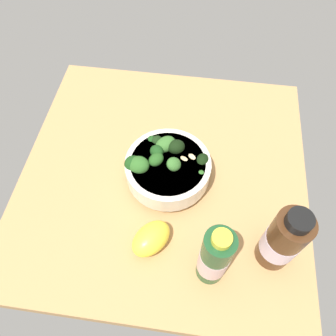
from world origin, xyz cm
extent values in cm
cube|color=tan|center=(0.00, 0.00, -1.96)|extent=(61.80, 61.80, 3.93)
cylinder|color=silver|center=(-1.15, 1.27, 0.76)|extent=(9.67, 9.67, 1.51)
cylinder|color=silver|center=(-1.15, 1.27, 3.79)|extent=(17.58, 17.58, 4.54)
cylinder|color=beige|center=(-1.15, 1.27, 5.66)|extent=(15.33, 15.33, 0.80)
cylinder|color=#589D47|center=(1.27, 1.23, 5.11)|extent=(1.56, 1.59, 1.50)
ellipsoid|color=#23511C|center=(1.27, 1.23, 6.62)|extent=(4.44, 4.45, 2.84)
cylinder|color=#3C7A32|center=(-0.32, -2.98, 4.40)|extent=(2.11, 2.15, 1.53)
ellipsoid|color=#386B2B|center=(-0.32, -2.98, 6.23)|extent=(6.06, 5.88, 3.73)
cylinder|color=#3C7A32|center=(5.88, 2.36, 3.96)|extent=(1.77, 1.80, 1.60)
ellipsoid|color=#194216|center=(5.88, 2.36, 5.77)|extent=(5.12, 5.22, 3.99)
cylinder|color=#3C7A32|center=(-2.39, 1.74, 5.06)|extent=(1.25, 1.34, 1.44)
ellipsoid|color=#386B2B|center=(-2.39, 1.74, 6.43)|extent=(4.62, 4.42, 3.74)
cylinder|color=#589D47|center=(-8.03, -0.59, 3.71)|extent=(1.65, 1.61, 1.90)
ellipsoid|color=black|center=(-8.03, -0.59, 5.37)|extent=(3.90, 4.38, 3.76)
cylinder|color=#4A8F3C|center=(1.48, -0.88, 4.94)|extent=(1.16, 1.15, 1.43)
ellipsoid|color=#194216|center=(1.48, -0.88, 6.49)|extent=(4.74, 4.56, 3.78)
cylinder|color=#3C7A32|center=(4.53, 2.83, 4.56)|extent=(1.90, 1.78, 1.65)
ellipsoid|color=#2D6023|center=(4.53, 2.83, 6.34)|extent=(5.03, 5.05, 4.60)
cylinder|color=#3C7A32|center=(-7.83, 2.43, 3.70)|extent=(1.24, 1.33, 1.67)
ellipsoid|color=#2D6023|center=(-7.83, 2.43, 5.19)|extent=(3.72, 3.68, 2.95)
cylinder|color=#3C7A32|center=(-2.35, -2.60, 4.58)|extent=(1.84, 1.97, 1.99)
ellipsoid|color=black|center=(-2.35, -2.60, 6.35)|extent=(5.10, 5.44, 4.40)
cylinder|color=#589D47|center=(1.97, -4.20, 4.17)|extent=(1.22, 1.13, 1.41)
ellipsoid|color=black|center=(1.97, -4.20, 5.48)|extent=(4.12, 4.08, 3.30)
cylinder|color=#589D47|center=(3.14, -4.24, 4.04)|extent=(1.14, 1.28, 1.03)
ellipsoid|color=#194216|center=(3.14, -4.24, 5.26)|extent=(3.58, 3.71, 2.97)
ellipsoid|color=#DBBC84|center=(-4.25, 0.36, 6.29)|extent=(2.05, 1.91, 0.70)
ellipsoid|color=#DBBC84|center=(-5.82, 0.45, 7.28)|extent=(2.04, 1.94, 0.73)
ellipsoid|color=#DBBC84|center=(3.17, 2.35, 6.75)|extent=(1.62, 2.06, 0.41)
ellipsoid|color=yellow|center=(0.35, 16.13, 2.30)|extent=(9.44, 9.99, 4.60)
cylinder|color=#194723|center=(-11.42, 19.91, 7.97)|extent=(5.06, 5.06, 15.93)
cylinder|color=gold|center=(-11.42, 19.91, 16.64)|extent=(3.00, 3.00, 1.42)
cylinder|color=beige|center=(-11.42, 19.91, 6.54)|extent=(5.17, 5.17, 6.52)
cylinder|color=#472814|center=(-22.82, 15.25, 7.51)|extent=(6.26, 6.26, 15.02)
cylinder|color=black|center=(-22.82, 15.25, 15.96)|extent=(4.10, 4.10, 1.89)
cylinder|color=silver|center=(-22.82, 15.25, 6.29)|extent=(6.39, 6.39, 4.94)
camera|label=1|loc=(-6.08, 36.94, 61.13)|focal=34.94mm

